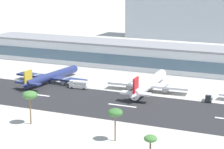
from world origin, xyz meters
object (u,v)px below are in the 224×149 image
at_px(airliner_red_tail_gate_2, 148,85).
at_px(palm_tree_2, 115,113).
at_px(service_fuel_truck_0, 79,84).
at_px(palm_tree_3, 150,140).
at_px(distant_hotel_block, 210,10).
at_px(palm_tree_1, 30,96).
at_px(airliner_gold_tail_gate_1, 50,77).
at_px(terminal_building, 138,55).
at_px(service_box_truck_1, 209,97).

height_order(airliner_red_tail_gate_2, palm_tree_2, palm_tree_2).
height_order(service_fuel_truck_0, palm_tree_2, palm_tree_2).
relative_size(airliner_red_tail_gate_2, palm_tree_3, 4.83).
bearing_deg(palm_tree_2, distant_hotel_block, 96.16).
relative_size(palm_tree_1, palm_tree_3, 1.18).
distance_m(airliner_gold_tail_gate_1, service_fuel_truck_0, 18.15).
height_order(airliner_gold_tail_gate_1, service_fuel_truck_0, airliner_gold_tail_gate_1).
distance_m(terminal_building, distant_hotel_block, 117.65).
xyz_separation_m(distant_hotel_block, palm_tree_3, (42.21, -242.24, -14.13)).
distance_m(airliner_red_tail_gate_2, palm_tree_1, 63.18).
xyz_separation_m(airliner_gold_tail_gate_1, airliner_red_tail_gate_2, (47.99, 3.91, 0.34)).
distance_m(terminal_building, palm_tree_2, 115.12).
bearing_deg(service_fuel_truck_0, palm_tree_2, 122.58).
bearing_deg(service_fuel_truck_0, distant_hotel_block, -101.56).
bearing_deg(palm_tree_3, distant_hotel_block, 99.88).
relative_size(service_box_truck_1, palm_tree_2, 0.59).
bearing_deg(terminal_building, palm_tree_2, -71.78).
bearing_deg(service_fuel_truck_0, palm_tree_3, 124.80).
bearing_deg(palm_tree_3, palm_tree_1, 158.86).
xyz_separation_m(airliner_red_tail_gate_2, palm_tree_3, (30.00, -78.90, 5.57)).
distance_m(distant_hotel_block, service_box_truck_1, 173.49).
height_order(airliner_red_tail_gate_2, service_fuel_truck_0, airliner_red_tail_gate_2).
bearing_deg(palm_tree_2, palm_tree_3, -43.49).
distance_m(terminal_building, airliner_red_tail_gate_2, 53.19).
relative_size(terminal_building, palm_tree_3, 18.09).
xyz_separation_m(airliner_red_tail_gate_2, palm_tree_1, (-21.51, -58.98, 7.04)).
distance_m(distant_hotel_block, service_fuel_truck_0, 173.43).
xyz_separation_m(airliner_gold_tail_gate_1, palm_tree_1, (26.48, -55.07, 7.37)).
bearing_deg(palm_tree_1, palm_tree_3, -21.14).
height_order(airliner_gold_tail_gate_1, palm_tree_2, palm_tree_2).
distance_m(palm_tree_2, palm_tree_3, 24.68).
xyz_separation_m(service_box_truck_1, palm_tree_1, (-49.38, -54.85, 8.51)).
bearing_deg(palm_tree_3, palm_tree_2, 136.51).
distance_m(distant_hotel_block, airliner_gold_tail_gate_1, 172.20).
bearing_deg(service_box_truck_1, palm_tree_3, -5.94).
height_order(service_box_truck_1, palm_tree_2, palm_tree_2).
xyz_separation_m(airliner_red_tail_gate_2, service_box_truck_1, (27.87, -4.13, -1.47)).
distance_m(airliner_red_tail_gate_2, service_box_truck_1, 28.22).
height_order(palm_tree_1, palm_tree_3, palm_tree_1).
xyz_separation_m(distant_hotel_block, palm_tree_2, (24.30, -225.25, -13.81)).
bearing_deg(distant_hotel_block, palm_tree_2, -83.84).
height_order(airliner_gold_tail_gate_1, service_box_truck_1, airliner_gold_tail_gate_1).
relative_size(terminal_building, service_fuel_truck_0, 21.05).
distance_m(service_box_truck_1, palm_tree_3, 75.14).
distance_m(service_fuel_truck_0, palm_tree_2, 69.06).
distance_m(airliner_red_tail_gate_2, service_fuel_truck_0, 31.33).
distance_m(palm_tree_1, palm_tree_3, 55.25).
relative_size(airliner_red_tail_gate_2, palm_tree_1, 4.11).
relative_size(airliner_gold_tail_gate_1, palm_tree_1, 3.69).
xyz_separation_m(service_fuel_truck_0, palm_tree_1, (8.79, -51.11, 8.27)).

